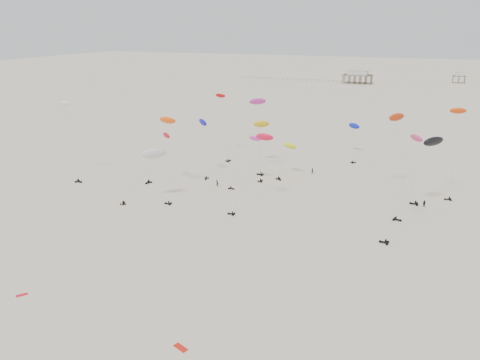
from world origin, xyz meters
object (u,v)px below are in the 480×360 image
at_px(rig_8, 261,134).
at_px(spectator_0, 217,186).
at_px(pavilion_main, 358,78).
at_px(rig_0, 203,130).
at_px(pavilion_small, 459,78).

height_order(rig_8, spectator_0, rig_8).
distance_m(pavilion_main, spectator_0, 249.93).
xyz_separation_m(pavilion_main, rig_0, (-9.49, -241.22, 8.90)).
bearing_deg(spectator_0, pavilion_small, -80.48).
xyz_separation_m(rig_0, rig_8, (12.22, 15.27, -3.18)).
relative_size(pavilion_main, rig_8, 1.20).
height_order(pavilion_main, pavilion_small, pavilion_main).
bearing_deg(spectator_0, rig_8, -76.03).
height_order(rig_0, spectator_0, rig_0).
bearing_deg(rig_0, rig_8, -134.54).
bearing_deg(pavilion_main, rig_0, -92.25).
xyz_separation_m(pavilion_main, spectator_0, (-1.44, -249.89, -4.22)).
height_order(pavilion_main, rig_8, rig_8).
bearing_deg(rig_8, pavilion_small, -8.71).
distance_m(pavilion_main, rig_8, 226.04).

